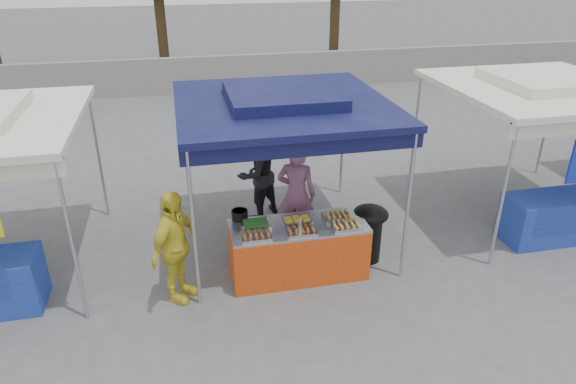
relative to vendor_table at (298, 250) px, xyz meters
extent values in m
plane|color=#555457|center=(0.00, 0.10, -0.43)|extent=(80.00, 80.00, 0.00)
cube|color=slate|center=(0.00, 11.10, 0.17)|extent=(40.00, 0.25, 1.20)
cylinder|color=#B1B0B7|center=(-1.50, -0.40, 0.72)|extent=(0.05, 0.05, 2.30)
cylinder|color=#B1B0B7|center=(1.50, -0.40, 0.72)|extent=(0.05, 0.05, 2.30)
cylinder|color=#B1B0B7|center=(-1.50, 2.60, 0.72)|extent=(0.05, 0.05, 2.30)
cylinder|color=#B1B0B7|center=(1.50, 2.60, 0.72)|extent=(0.05, 0.05, 2.30)
cube|color=#0F123D|center=(0.00, 1.10, 1.92)|extent=(3.20, 3.20, 0.10)
cube|color=#0F123D|center=(0.00, 1.10, 2.05)|extent=(1.65, 1.65, 0.18)
cube|color=#0F123D|center=(0.00, -0.40, 1.77)|extent=(3.20, 0.04, 0.25)
cylinder|color=#B1B0B7|center=(-3.00, -0.40, 0.72)|extent=(0.05, 0.05, 2.30)
cylinder|color=#B1B0B7|center=(-3.00, 2.60, 0.72)|extent=(0.05, 0.05, 2.30)
cylinder|color=#B1B0B7|center=(3.00, -0.40, 0.72)|extent=(0.05, 0.05, 2.30)
cylinder|color=#B1B0B7|center=(3.00, 2.60, 0.72)|extent=(0.05, 0.05, 2.30)
cylinder|color=#B1B0B7|center=(6.00, 2.60, 0.72)|extent=(0.05, 0.05, 2.30)
cube|color=beige|center=(4.50, 1.10, 1.92)|extent=(3.20, 3.20, 0.10)
cube|color=beige|center=(4.50, 1.10, 2.05)|extent=(1.65, 1.65, 0.18)
cube|color=#1D3799|center=(4.50, 0.10, -0.03)|extent=(1.80, 0.70, 0.80)
cylinder|color=#3D2C17|center=(-1.87, 13.31, 1.73)|extent=(0.36, 0.36, 4.31)
cylinder|color=#3D2C17|center=(4.45, 12.78, 1.79)|extent=(0.36, 0.36, 4.44)
cube|color=#B63B10|center=(0.00, 0.00, -0.02)|extent=(2.00, 0.80, 0.81)
cube|color=#B1B0B7|center=(0.00, 0.00, 0.40)|extent=(2.00, 0.80, 0.04)
cube|color=#BCBCC1|center=(-0.66, -0.24, 0.45)|extent=(0.42, 0.30, 0.05)
cube|color=brown|center=(-0.66, -0.24, 0.49)|extent=(0.35, 0.25, 0.02)
cube|color=#BCBCC1|center=(-0.02, -0.24, 0.45)|extent=(0.42, 0.30, 0.05)
cube|color=brown|center=(-0.02, -0.24, 0.49)|extent=(0.35, 0.25, 0.02)
cube|color=#BCBCC1|center=(0.64, -0.24, 0.45)|extent=(0.42, 0.30, 0.05)
cube|color=#A48238|center=(0.64, -0.24, 0.49)|extent=(0.35, 0.25, 0.02)
cube|color=#BCBCC1|center=(-0.61, 0.09, 0.45)|extent=(0.42, 0.30, 0.05)
cube|color=#20521C|center=(-0.61, 0.09, 0.49)|extent=(0.35, 0.25, 0.02)
cube|color=#BCBCC1|center=(0.00, 0.08, 0.45)|extent=(0.42, 0.30, 0.05)
cube|color=gold|center=(0.00, 0.08, 0.49)|extent=(0.35, 0.25, 0.02)
cube|color=#BCBCC1|center=(0.62, 0.08, 0.45)|extent=(0.42, 0.30, 0.05)
cube|color=#A48238|center=(0.62, 0.08, 0.49)|extent=(0.35, 0.25, 0.02)
cylinder|color=black|center=(-0.81, 0.36, 0.50)|extent=(0.24, 0.24, 0.14)
cylinder|color=#B1B0B7|center=(-0.04, -0.28, 0.47)|extent=(0.08, 0.08, 0.10)
cylinder|color=black|center=(1.18, 0.16, -0.05)|extent=(0.39, 0.39, 0.75)
ellipsoid|color=black|center=(1.18, 0.16, 0.39)|extent=(0.56, 0.56, 0.25)
cube|color=#122799|center=(-0.46, 0.74, -0.27)|extent=(0.53, 0.37, 0.32)
cube|color=#122799|center=(0.29, 0.52, -0.29)|extent=(0.46, 0.32, 0.28)
cube|color=#122799|center=(0.29, 0.52, -0.02)|extent=(0.44, 0.31, 0.26)
imported|color=#815272|center=(0.19, 0.93, 0.45)|extent=(0.76, 0.65, 1.75)
imported|color=black|center=(-0.29, 1.97, 0.42)|extent=(1.04, 0.98, 1.69)
imported|color=gold|center=(-1.77, -0.21, 0.40)|extent=(0.88, 1.03, 1.66)
camera|label=1|loc=(-1.55, -6.33, 4.09)|focal=32.00mm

